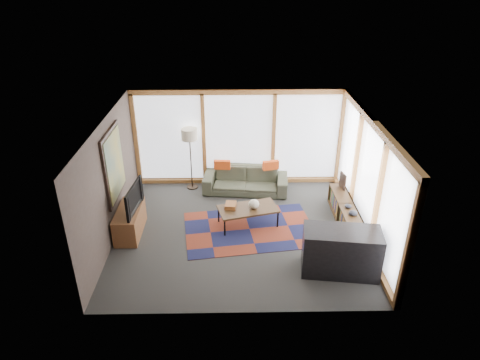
{
  "coord_description": "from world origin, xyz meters",
  "views": [
    {
      "loc": [
        -0.15,
        -8.05,
        5.43
      ],
      "look_at": [
        0.0,
        0.4,
        1.1
      ],
      "focal_mm": 32.0,
      "sensor_mm": 36.0,
      "label": 1
    }
  ],
  "objects_px": {
    "coffee_table": "(248,216)",
    "bookshelf": "(345,213)",
    "sofa": "(246,180)",
    "television": "(130,198)",
    "bar_counter": "(341,252)",
    "floor_lamp": "(191,159)",
    "tv_console": "(130,221)"
  },
  "relations": [
    {
      "from": "sofa",
      "to": "coffee_table",
      "type": "relative_size",
      "value": 1.65
    },
    {
      "from": "bookshelf",
      "to": "tv_console",
      "type": "distance_m",
      "value": 4.89
    },
    {
      "from": "sofa",
      "to": "floor_lamp",
      "type": "bearing_deg",
      "value": 177.07
    },
    {
      "from": "bookshelf",
      "to": "television",
      "type": "xyz_separation_m",
      "value": [
        -4.81,
        -0.36,
        0.64
      ]
    },
    {
      "from": "floor_lamp",
      "to": "tv_console",
      "type": "height_order",
      "value": "floor_lamp"
    },
    {
      "from": "sofa",
      "to": "coffee_table",
      "type": "xyz_separation_m",
      "value": [
        0.01,
        -1.63,
        -0.1
      ]
    },
    {
      "from": "television",
      "to": "bar_counter",
      "type": "xyz_separation_m",
      "value": [
        4.29,
        -1.39,
        -0.44
      ]
    },
    {
      "from": "bookshelf",
      "to": "coffee_table",
      "type": "bearing_deg",
      "value": -178.47
    },
    {
      "from": "bookshelf",
      "to": "sofa",
      "type": "bearing_deg",
      "value": 145.27
    },
    {
      "from": "sofa",
      "to": "bookshelf",
      "type": "xyz_separation_m",
      "value": [
        2.26,
        -1.57,
        -0.06
      ]
    },
    {
      "from": "coffee_table",
      "to": "bookshelf",
      "type": "height_order",
      "value": "bookshelf"
    },
    {
      "from": "sofa",
      "to": "bar_counter",
      "type": "height_order",
      "value": "bar_counter"
    },
    {
      "from": "sofa",
      "to": "television",
      "type": "relative_size",
      "value": 2.08
    },
    {
      "from": "sofa",
      "to": "coffee_table",
      "type": "distance_m",
      "value": 1.63
    },
    {
      "from": "floor_lamp",
      "to": "tv_console",
      "type": "xyz_separation_m",
      "value": [
        -1.2,
        -2.14,
        -0.54
      ]
    },
    {
      "from": "coffee_table",
      "to": "bookshelf",
      "type": "bearing_deg",
      "value": 1.53
    },
    {
      "from": "coffee_table",
      "to": "tv_console",
      "type": "xyz_separation_m",
      "value": [
        -2.63,
        -0.29,
        0.08
      ]
    },
    {
      "from": "tv_console",
      "to": "floor_lamp",
      "type": "bearing_deg",
      "value": 60.83
    },
    {
      "from": "coffee_table",
      "to": "bookshelf",
      "type": "xyz_separation_m",
      "value": [
        2.25,
        0.06,
        0.04
      ]
    },
    {
      "from": "floor_lamp",
      "to": "coffee_table",
      "type": "distance_m",
      "value": 2.42
    },
    {
      "from": "bookshelf",
      "to": "bar_counter",
      "type": "xyz_separation_m",
      "value": [
        -0.52,
        -1.75,
        0.21
      ]
    },
    {
      "from": "television",
      "to": "floor_lamp",
      "type": "bearing_deg",
      "value": -21.62
    },
    {
      "from": "floor_lamp",
      "to": "television",
      "type": "xyz_separation_m",
      "value": [
        -1.13,
        -2.15,
        0.06
      ]
    },
    {
      "from": "floor_lamp",
      "to": "tv_console",
      "type": "relative_size",
      "value": 1.4
    },
    {
      "from": "sofa",
      "to": "bookshelf",
      "type": "height_order",
      "value": "sofa"
    },
    {
      "from": "coffee_table",
      "to": "bar_counter",
      "type": "relative_size",
      "value": 0.9
    },
    {
      "from": "sofa",
      "to": "floor_lamp",
      "type": "distance_m",
      "value": 1.54
    },
    {
      "from": "bookshelf",
      "to": "bar_counter",
      "type": "distance_m",
      "value": 1.84
    },
    {
      "from": "sofa",
      "to": "tv_console",
      "type": "relative_size",
      "value": 1.82
    },
    {
      "from": "television",
      "to": "bar_counter",
      "type": "bearing_deg",
      "value": -101.98
    },
    {
      "from": "coffee_table",
      "to": "tv_console",
      "type": "height_order",
      "value": "tv_console"
    },
    {
      "from": "floor_lamp",
      "to": "television",
      "type": "relative_size",
      "value": 1.6
    }
  ]
}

